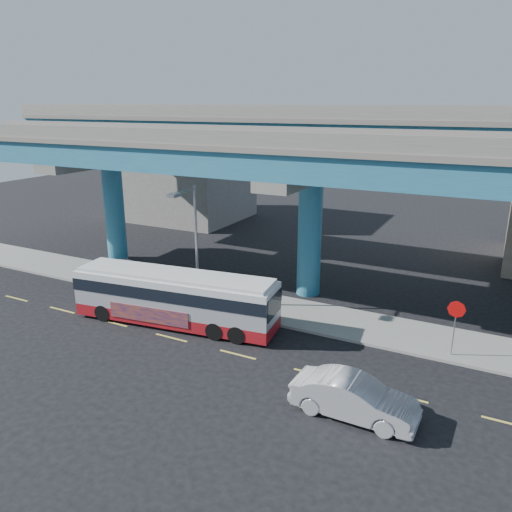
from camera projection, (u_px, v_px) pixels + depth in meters
The scene contains 10 objects.
ground at pixel (241, 352), 24.70m from camera, with size 120.00×120.00×0.00m, color black.
sidewalk at pixel (286, 311), 29.35m from camera, with size 70.00×4.00×0.15m, color gray.
lane_markings at pixel (238, 355), 24.45m from camera, with size 58.00×0.12×0.01m.
viaduct at pixel (313, 150), 29.75m from camera, with size 52.00×12.40×11.70m.
building_concrete at pixel (184, 175), 52.53m from camera, with size 12.00×10.00×9.00m, color gray.
transit_bus at pixel (175, 296), 27.45m from camera, with size 11.79×3.93×2.97m.
sedan at pixel (354, 398), 19.44m from camera, with size 4.98×1.83×1.63m, color #AAAAAF.
parked_car at pixel (128, 270), 34.39m from camera, with size 4.17×2.60×1.32m, color #313136.
street_lamp at pixel (191, 230), 28.46m from camera, with size 0.50×2.37×7.19m.
stop_sign at pixel (456, 316), 23.53m from camera, with size 0.84×0.08×2.80m.
Camera 1 is at (10.84, -19.40, 11.82)m, focal length 35.00 mm.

